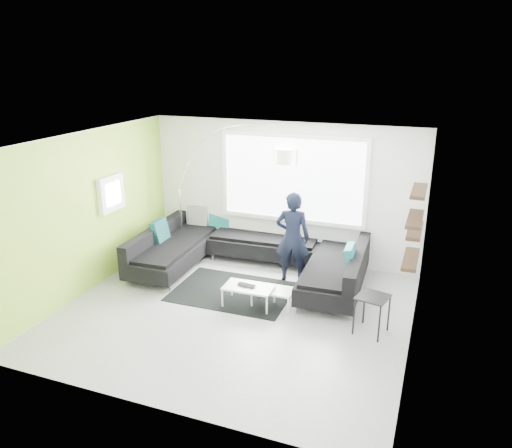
{
  "coord_description": "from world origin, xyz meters",
  "views": [
    {
      "loc": [
        2.9,
        -6.68,
        3.99
      ],
      "look_at": [
        0.03,
        0.9,
        1.24
      ],
      "focal_mm": 35.0,
      "sensor_mm": 36.0,
      "label": 1
    }
  ],
  "objects_px": {
    "person": "(293,237)",
    "laptop": "(245,286)",
    "sectional_sofa": "(252,255)",
    "coffee_table": "(261,296)",
    "side_table": "(371,314)",
    "arc_lamp": "(179,190)"
  },
  "relations": [
    {
      "from": "side_table",
      "to": "laptop",
      "type": "bearing_deg",
      "value": 177.09
    },
    {
      "from": "coffee_table",
      "to": "laptop",
      "type": "distance_m",
      "value": 0.32
    },
    {
      "from": "sectional_sofa",
      "to": "laptop",
      "type": "xyz_separation_m",
      "value": [
        0.35,
        -1.24,
        -0.04
      ]
    },
    {
      "from": "laptop",
      "to": "coffee_table",
      "type": "bearing_deg",
      "value": 34.65
    },
    {
      "from": "person",
      "to": "laptop",
      "type": "height_order",
      "value": "person"
    },
    {
      "from": "side_table",
      "to": "person",
      "type": "distance_m",
      "value": 2.21
    },
    {
      "from": "person",
      "to": "sectional_sofa",
      "type": "bearing_deg",
      "value": -7.95
    },
    {
      "from": "side_table",
      "to": "arc_lamp",
      "type": "bearing_deg",
      "value": 155.8
    },
    {
      "from": "arc_lamp",
      "to": "laptop",
      "type": "distance_m",
      "value": 3.01
    },
    {
      "from": "side_table",
      "to": "person",
      "type": "xyz_separation_m",
      "value": [
        -1.66,
        1.35,
        0.55
      ]
    },
    {
      "from": "person",
      "to": "laptop",
      "type": "xyz_separation_m",
      "value": [
        -0.43,
        -1.25,
        -0.49
      ]
    },
    {
      "from": "laptop",
      "to": "side_table",
      "type": "bearing_deg",
      "value": 4.08
    },
    {
      "from": "coffee_table",
      "to": "laptop",
      "type": "bearing_deg",
      "value": -153.88
    },
    {
      "from": "coffee_table",
      "to": "arc_lamp",
      "type": "xyz_separation_m",
      "value": [
        -2.41,
        1.69,
        1.19
      ]
    },
    {
      "from": "arc_lamp",
      "to": "laptop",
      "type": "xyz_separation_m",
      "value": [
        2.18,
        -1.81,
        -1.0
      ]
    },
    {
      "from": "arc_lamp",
      "to": "side_table",
      "type": "height_order",
      "value": "arc_lamp"
    },
    {
      "from": "coffee_table",
      "to": "person",
      "type": "height_order",
      "value": "person"
    },
    {
      "from": "sectional_sofa",
      "to": "arc_lamp",
      "type": "distance_m",
      "value": 2.14
    },
    {
      "from": "sectional_sofa",
      "to": "laptop",
      "type": "distance_m",
      "value": 1.29
    },
    {
      "from": "sectional_sofa",
      "to": "coffee_table",
      "type": "xyz_separation_m",
      "value": [
        0.59,
        -1.12,
        -0.23
      ]
    },
    {
      "from": "sectional_sofa",
      "to": "laptop",
      "type": "bearing_deg",
      "value": -76.69
    },
    {
      "from": "coffee_table",
      "to": "side_table",
      "type": "relative_size",
      "value": 1.75
    }
  ]
}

